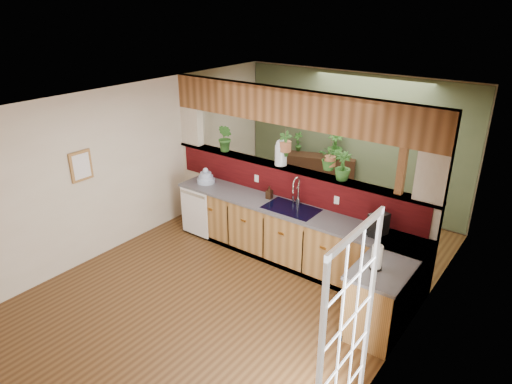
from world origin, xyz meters
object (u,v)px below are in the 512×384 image
Objects in this scene: paper_towel at (377,258)px; shelving_console at (319,178)px; soap_dispenser at (269,192)px; faucet at (297,190)px; coffee_maker at (378,225)px; glass_jar at (281,152)px; dish_stack at (206,178)px.

shelving_console is at bearing 128.64° from paper_towel.
paper_towel is at bearing -22.95° from soap_dispenser.
coffee_maker is (1.37, -0.16, -0.11)m from faucet.
glass_jar is (-1.81, 0.38, 0.56)m from coffee_maker.
glass_jar reaches higher than shelving_console.
faucet is at bearing -165.95° from coffee_maker.
dish_stack is 3.50m from paper_towel.
glass_jar is at bearing -171.05° from coffee_maker.
coffee_maker reaches higher than dish_stack.
shelving_console is at bearing 110.04° from faucet.
glass_jar is 0.30× the size of shelving_console.
paper_towel is (3.41, -0.81, 0.06)m from dish_stack.
glass_jar reaches higher than faucet.
coffee_maker is 0.22× the size of shelving_console.
glass_jar is at bearing 83.51° from soap_dispenser.
soap_dispenser is 1.84m from coffee_maker.
dish_stack reaches higher than soap_dispenser.
faucet reaches higher than paper_towel.
faucet is 1.43× the size of paper_towel.
dish_stack is 2.50m from shelving_console.
glass_jar is (-0.44, 0.22, 0.45)m from faucet.
coffee_maker reaches higher than shelving_console.
paper_towel is (2.16, -0.91, 0.05)m from soap_dispenser.
coffee_maker is (3.09, -0.02, 0.06)m from dish_stack.
glass_jar reaches higher than soap_dispenser.
faucet is 0.67m from glass_jar.
dish_stack is 1.47m from glass_jar.
paper_towel reaches higher than soap_dispenser.
faucet is at bearing 4.71° from dish_stack.
paper_towel reaches higher than shelving_console.
dish_stack is 0.22× the size of shelving_console.
coffee_maker is at bearing -11.92° from glass_jar.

